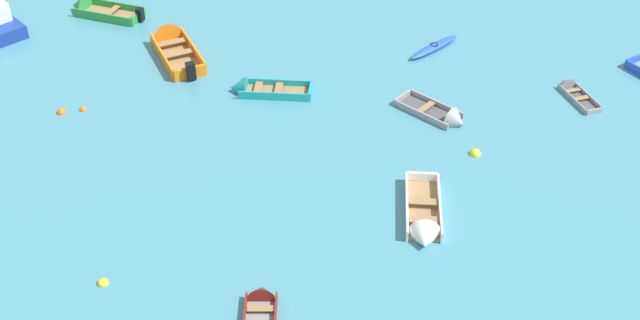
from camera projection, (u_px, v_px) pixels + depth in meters
The scene contains 12 objects.
rowboat_turquoise_far_right at pixel (254, 89), 36.12m from camera, with size 3.73×1.30×1.06m.
rowboat_green_back_row_right at pixel (94, 9), 42.25m from camera, with size 4.28×2.49×1.31m.
rowboat_grey_cluster_inner at pixel (447, 118), 34.40m from camera, with size 3.26×2.99×1.12m.
rowboat_maroon_outer_left at pixel (261, 306), 25.92m from camera, with size 1.14×2.89×0.94m.
rowboat_orange_midfield_right at pixel (172, 44), 39.23m from camera, with size 3.43×4.80×1.48m.
rowboat_white_back_row_center at pixel (424, 224), 28.90m from camera, with size 1.41×3.98×1.16m.
kayak_blue_foreground_center at pixel (434, 47), 39.21m from camera, with size 2.78×2.75×0.32m.
rowboat_grey_far_back at pixel (571, 89), 36.25m from camera, with size 1.65×2.79×0.76m.
mooring_buoy_between_boats_left at pixel (103, 283), 26.89m from camera, with size 0.39×0.39×0.39m, color yellow.
mooring_buoy_midfield at pixel (83, 110), 35.13m from camera, with size 0.32×0.32×0.32m, color orange.
mooring_buoy_between_boats_right at pixel (62, 113), 34.96m from camera, with size 0.40×0.40×0.40m, color orange.
mooring_buoy_trailing at pixel (475, 154), 32.58m from camera, with size 0.48×0.48×0.48m, color yellow.
Camera 1 is at (0.96, -4.25, 19.68)m, focal length 45.04 mm.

